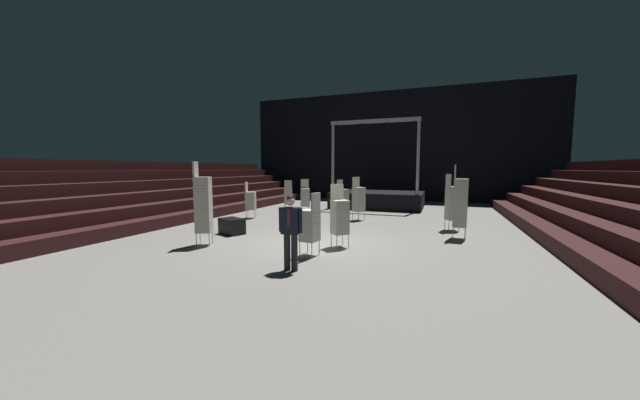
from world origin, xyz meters
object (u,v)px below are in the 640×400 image
(chair_stack_front_left, at_px, (343,198))
(chair_stack_aisle_right, at_px, (250,200))
(stage_riser, at_px, (378,198))
(equipment_road_case, at_px, (232,226))
(man_with_tie, at_px, (290,228))
(chair_stack_mid_left, at_px, (305,197))
(chair_stack_rear_left, at_px, (453,202))
(chair_stack_aisle_left, at_px, (359,199))
(chair_stack_rear_right, at_px, (460,202))
(chair_stack_front_right, at_px, (203,204))
(chair_stack_mid_right, at_px, (310,224))
(chair_stack_rear_centre, at_px, (288,196))
(chair_stack_mid_centre, at_px, (340,216))

(chair_stack_front_left, relative_size, chair_stack_aisle_right, 1.05)
(stage_riser, bearing_deg, equipment_road_case, -109.54)
(man_with_tie, distance_m, chair_stack_mid_left, 9.30)
(chair_stack_rear_left, bearing_deg, man_with_tie, -49.81)
(man_with_tie, xyz_separation_m, chair_stack_mid_left, (-3.38, 8.66, -0.09))
(chair_stack_aisle_left, bearing_deg, chair_stack_rear_left, 107.09)
(chair_stack_rear_right, distance_m, chair_stack_aisle_right, 9.15)
(chair_stack_front_left, distance_m, chair_stack_front_right, 7.73)
(chair_stack_mid_right, bearing_deg, equipment_road_case, 75.55)
(man_with_tie, relative_size, chair_stack_rear_centre, 1.02)
(chair_stack_mid_centre, distance_m, chair_stack_aisle_right, 6.88)
(chair_stack_rear_centre, distance_m, chair_stack_aisle_right, 2.78)
(chair_stack_mid_left, distance_m, chair_stack_rear_centre, 1.32)
(chair_stack_rear_right, bearing_deg, chair_stack_aisle_left, -120.23)
(chair_stack_rear_left, distance_m, chair_stack_aisle_left, 4.06)
(stage_riser, distance_m, equipment_road_case, 10.30)
(chair_stack_front_left, relative_size, chair_stack_front_right, 0.70)
(chair_stack_front_left, bearing_deg, chair_stack_front_right, 3.48)
(chair_stack_mid_centre, distance_m, chair_stack_rear_centre, 8.31)
(chair_stack_mid_right, height_order, chair_stack_rear_left, chair_stack_rear_left)
(chair_stack_mid_left, bearing_deg, chair_stack_aisle_left, 133.55)
(chair_stack_mid_left, relative_size, chair_stack_mid_centre, 0.95)
(chair_stack_mid_centre, height_order, chair_stack_rear_left, chair_stack_rear_left)
(chair_stack_front_left, distance_m, equipment_road_case, 6.20)
(chair_stack_mid_right, xyz_separation_m, chair_stack_aisle_left, (-0.23, 6.32, 0.13))
(chair_stack_aisle_left, bearing_deg, chair_stack_rear_right, 90.44)
(chair_stack_front_left, bearing_deg, chair_stack_mid_right, 29.96)
(chair_stack_front_left, distance_m, chair_stack_mid_left, 2.02)
(chair_stack_rear_left, distance_m, chair_stack_rear_centre, 8.62)
(chair_stack_front_right, distance_m, chair_stack_aisle_left, 7.15)
(chair_stack_front_left, xyz_separation_m, chair_stack_mid_centre, (1.75, -6.15, 0.04))
(chair_stack_front_left, bearing_deg, chair_stack_aisle_left, 65.60)
(stage_riser, bearing_deg, man_with_tie, -88.30)
(chair_stack_aisle_right, distance_m, equipment_road_case, 3.76)
(stage_riser, relative_size, equipment_road_case, 5.82)
(chair_stack_mid_right, height_order, chair_stack_rear_right, chair_stack_rear_right)
(stage_riser, relative_size, chair_stack_mid_left, 2.92)
(chair_stack_mid_centre, xyz_separation_m, chair_stack_aisle_right, (-5.64, 3.93, -0.08))
(chair_stack_mid_right, bearing_deg, chair_stack_aisle_right, 55.21)
(man_with_tie, relative_size, chair_stack_mid_left, 0.98)
(chair_stack_mid_left, xyz_separation_m, chair_stack_rear_right, (7.17, -3.60, 0.34))
(chair_stack_rear_centre, height_order, chair_stack_aisle_left, chair_stack_aisle_left)
(chair_stack_mid_right, distance_m, chair_stack_aisle_right, 7.29)
(man_with_tie, height_order, chair_stack_aisle_right, man_with_tie)
(chair_stack_aisle_left, xyz_separation_m, equipment_road_case, (-3.52, -4.62, -0.70))
(chair_stack_front_right, xyz_separation_m, chair_stack_rear_centre, (-1.05, 7.88, -0.42))
(chair_stack_mid_centre, distance_m, chair_stack_rear_left, 5.15)
(stage_riser, xyz_separation_m, chair_stack_rear_centre, (-4.23, -3.57, 0.30))
(man_with_tie, distance_m, chair_stack_rear_left, 7.48)
(chair_stack_mid_centre, bearing_deg, equipment_road_case, -50.82)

